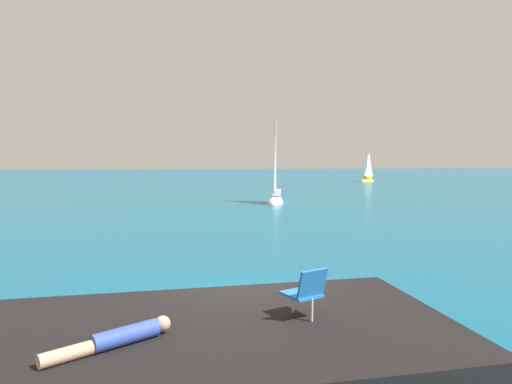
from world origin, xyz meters
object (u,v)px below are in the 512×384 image
Objects in this scene: person_sunbather at (117,338)px; beach_chair at (306,290)px; sailboat_far at (368,180)px; sailboat_near at (275,198)px.

person_sunbather is 1.87× the size of beach_chair.
person_sunbather is at bearing 31.50° from sailboat_far.
beach_chair is (-2.70, -22.38, 0.84)m from sailboat_near.
person_sunbather is (-18.31, -43.24, 0.59)m from sailboat_far.
beach_chair reaches higher than person_sunbather.
sailboat_near is 22.55m from beach_chair.
sailboat_far is 45.26m from beach_chair.
sailboat_near is at bearing -33.46° from beach_chair.
sailboat_near reaches higher than person_sunbather.
sailboat_near is 1.37× the size of sailboat_far.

